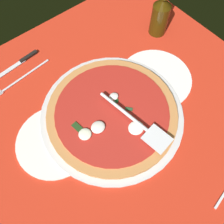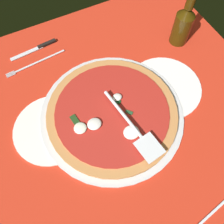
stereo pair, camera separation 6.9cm
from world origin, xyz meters
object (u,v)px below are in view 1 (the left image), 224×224
object	(u,v)px
dinner_plate_left	(55,141)
pizza	(112,113)
pizza_server	(137,122)
beer_bottle	(160,14)
dinner_plate_right	(155,78)
place_setting_far	(22,70)

from	to	relation	value
dinner_plate_left	pizza	size ratio (longest dim) A/B	0.57
dinner_plate_left	pizza_server	world-z (taller)	pizza_server
pizza	beer_bottle	world-z (taller)	beer_bottle
dinner_plate_right	pizza	bearing A→B (deg)	-176.27
place_setting_far	dinner_plate_right	bearing A→B (deg)	131.42
pizza_server	beer_bottle	size ratio (longest dim) A/B	1.18
dinner_plate_right	place_setting_far	distance (cm)	45.15
dinner_plate_left	place_setting_far	size ratio (longest dim) A/B	1.05
dinner_plate_left	dinner_plate_right	xyz separation A→B (cm)	(37.74, -2.54, 0.00)
pizza	place_setting_far	bearing A→B (deg)	111.74
dinner_plate_right	pizza	world-z (taller)	pizza
pizza	pizza_server	bearing A→B (deg)	-70.08
place_setting_far	beer_bottle	world-z (taller)	beer_bottle
pizza_server	place_setting_far	bearing A→B (deg)	-166.71
place_setting_far	beer_bottle	bearing A→B (deg)	156.39
dinner_plate_left	pizza_server	size ratio (longest dim) A/B	0.90
dinner_plate_left	pizza	xyz separation A→B (cm)	(18.07, -3.83, 1.46)
pizza	pizza_server	xyz separation A→B (cm)	(2.81, -7.75, 2.30)
dinner_plate_left	beer_bottle	world-z (taller)	beer_bottle
pizza	place_setting_far	xyz separation A→B (cm)	(-12.96, 32.50, -1.60)
pizza_server	beer_bottle	distance (cm)	40.26
dinner_plate_right	beer_bottle	bearing A→B (deg)	44.45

